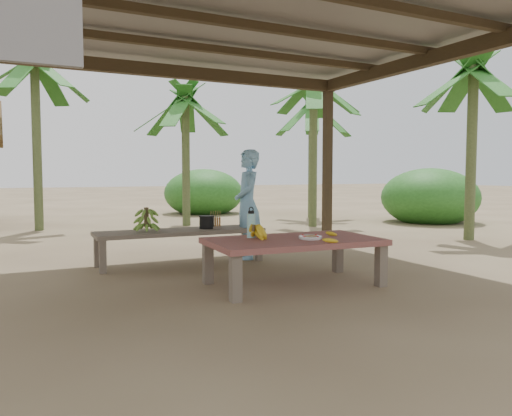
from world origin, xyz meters
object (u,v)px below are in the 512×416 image
work_table (294,245)px  ripe_banana_bunch (254,231)px  plate (310,237)px  cooking_pot (207,222)px  bench (181,234)px  water_flask (251,225)px  woman (248,204)px

work_table → ripe_banana_bunch: ripe_banana_bunch is taller
ripe_banana_bunch → plate: ripe_banana_bunch is taller
cooking_pot → bench: bearing=177.8°
ripe_banana_bunch → water_flask: (0.03, 0.13, 0.06)m
cooking_pot → woman: (0.61, -0.00, 0.23)m
work_table → bench: bearing=114.8°
plate → cooking_pot: 1.91m
ripe_banana_bunch → water_flask: bearing=75.2°
water_flask → cooking_pot: bearing=88.3°
plate → water_flask: 0.65m
plate → water_flask: (-0.50, 0.39, 0.12)m
bench → plate: 2.04m
ripe_banana_bunch → woman: size_ratio=0.18×
work_table → woman: woman is taller
ripe_banana_bunch → plate: size_ratio=1.13×
work_table → ripe_banana_bunch: size_ratio=6.75×
ripe_banana_bunch → cooking_pot: ripe_banana_bunch is taller
cooking_pot → water_flask: bearing=-91.7°
bench → cooking_pot: size_ratio=11.28×
work_table → bench: (-0.68, 1.75, -0.04)m
woman → cooking_pot: bearing=-71.0°
bench → water_flask: water_flask is taller
work_table → bench: 1.88m
plate → cooking_pot: bearing=103.9°
work_table → plate: bearing=-37.3°
bench → plate: (0.82, -1.86, 0.12)m
plate → work_table: bearing=139.3°
plate → cooking_pot: cooking_pot is taller
woman → work_table: bearing=9.9°
ripe_banana_bunch → cooking_pot: size_ratio=1.40×
bench → woman: bearing=0.3°
ripe_banana_bunch → plate: bearing=-26.6°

